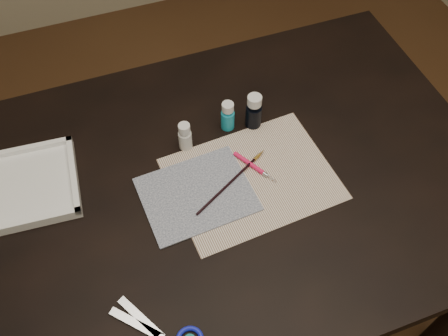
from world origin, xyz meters
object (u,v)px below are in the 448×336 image
object	(u,v)px
paper	(252,178)
scissors	(151,335)
canvas	(197,194)
paint_bottle_white	(185,136)
palette_tray	(29,185)
paint_bottle_cyan	(228,116)
paint_bottle_navy	(254,111)

from	to	relation	value
paper	scissors	xyz separation A→B (m)	(-0.32, -0.28, 0.01)
canvas	paint_bottle_white	bearing A→B (deg)	82.34
palette_tray	paint_bottle_cyan	bearing A→B (deg)	2.18
canvas	scissors	size ratio (longest dim) A/B	1.16
canvas	paint_bottle_cyan	xyz separation A→B (m)	(0.14, 0.17, 0.04)
palette_tray	scissors	bearing A→B (deg)	-67.67
palette_tray	paint_bottle_white	bearing A→B (deg)	-0.87
paint_bottle_white	paint_bottle_cyan	world-z (taller)	paint_bottle_cyan
paint_bottle_white	palette_tray	size ratio (longest dim) A/B	0.36
paint_bottle_navy	paint_bottle_white	bearing A→B (deg)	-176.78
paper	paint_bottle_navy	size ratio (longest dim) A/B	3.81
paint_bottle_cyan	palette_tray	world-z (taller)	paint_bottle_cyan
paint_bottle_cyan	scissors	bearing A→B (deg)	-125.73
canvas	paint_bottle_navy	size ratio (longest dim) A/B	2.50
canvas	palette_tray	world-z (taller)	palette_tray
paint_bottle_white	paint_bottle_navy	bearing A→B (deg)	3.22
paint_bottle_navy	scissors	world-z (taller)	paint_bottle_navy
canvas	scissors	bearing A→B (deg)	-123.39
scissors	paint_bottle_white	bearing A→B (deg)	-68.62
paint_bottle_navy	palette_tray	xyz separation A→B (m)	(-0.57, -0.00, -0.04)
paint_bottle_white	canvas	bearing A→B (deg)	-97.66
paper	paint_bottle_cyan	xyz separation A→B (m)	(0.00, 0.17, 0.04)
paint_bottle_white	scissors	xyz separation A→B (m)	(-0.21, -0.43, -0.03)
scissors	paper	bearing A→B (deg)	-92.14
paper	paint_bottle_white	size ratio (longest dim) A/B	4.75
paint_bottle_white	scissors	distance (m)	0.48
paint_bottle_cyan	paper	bearing A→B (deg)	-90.69
scissors	palette_tray	distance (m)	0.47
paper	canvas	distance (m)	0.14
paper	canvas	size ratio (longest dim) A/B	1.52
paint_bottle_cyan	paint_bottle_white	bearing A→B (deg)	-168.26
canvas	paint_bottle_white	world-z (taller)	paint_bottle_white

